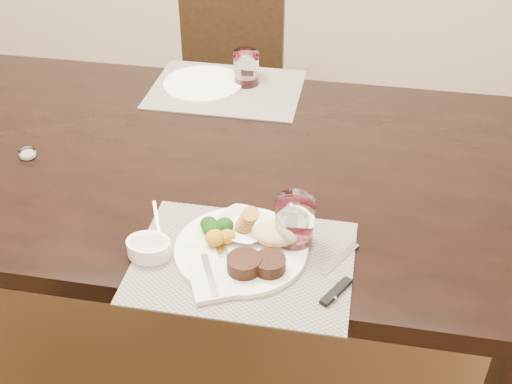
% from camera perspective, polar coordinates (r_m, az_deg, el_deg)
% --- Properties ---
extents(ground_plane, '(4.50, 4.50, 0.00)m').
position_cam_1_polar(ground_plane, '(2.22, -7.62, -12.93)').
color(ground_plane, '#4D3119').
rests_on(ground_plane, ground).
extents(dining_table, '(2.00, 1.00, 0.75)m').
position_cam_1_polar(dining_table, '(1.77, -9.31, 1.35)').
color(dining_table, black).
rests_on(dining_table, ground).
extents(chair_far, '(0.42, 0.42, 0.90)m').
position_cam_1_polar(chair_far, '(2.63, -2.57, 9.88)').
color(chair_far, black).
rests_on(chair_far, ground).
extents(placemat_near, '(0.46, 0.34, 0.00)m').
position_cam_1_polar(placemat_near, '(1.36, -1.14, -6.18)').
color(placemat_near, slate).
rests_on(placemat_near, dining_table).
extents(placemat_far, '(0.46, 0.34, 0.00)m').
position_cam_1_polar(placemat_far, '(2.01, -2.66, 9.12)').
color(placemat_far, slate).
rests_on(placemat_far, dining_table).
extents(dinner_plate, '(0.28, 0.28, 0.05)m').
position_cam_1_polar(dinner_plate, '(1.36, -0.82, -4.96)').
color(dinner_plate, white).
rests_on(dinner_plate, placemat_near).
extents(napkin_fork, '(0.16, 0.20, 0.02)m').
position_cam_1_polar(napkin_fork, '(1.33, -3.94, -6.96)').
color(napkin_fork, silver).
rests_on(napkin_fork, placemat_near).
extents(steak_knife, '(0.08, 0.20, 0.01)m').
position_cam_1_polar(steak_knife, '(1.31, 7.21, -8.06)').
color(steak_knife, silver).
rests_on(steak_knife, placemat_near).
extents(cracker_bowl, '(0.16, 0.16, 0.06)m').
position_cam_1_polar(cracker_bowl, '(1.42, -1.15, -3.16)').
color(cracker_bowl, white).
rests_on(cracker_bowl, placemat_near).
extents(sauce_ramekin, '(0.09, 0.14, 0.08)m').
position_cam_1_polar(sauce_ramekin, '(1.38, -9.51, -4.86)').
color(sauce_ramekin, white).
rests_on(sauce_ramekin, placemat_near).
extents(wine_glass_near, '(0.08, 0.08, 0.12)m').
position_cam_1_polar(wine_glass_near, '(1.37, 3.42, -2.92)').
color(wine_glass_near, white).
rests_on(wine_glass_near, placemat_near).
extents(far_plate, '(0.25, 0.25, 0.01)m').
position_cam_1_polar(far_plate, '(2.04, -4.74, 9.56)').
color(far_plate, white).
rests_on(far_plate, placemat_far).
extents(wine_glass_far, '(0.08, 0.08, 0.11)m').
position_cam_1_polar(wine_glass_far, '(2.02, -0.87, 10.83)').
color(wine_glass_far, white).
rests_on(wine_glass_far, placemat_far).
extents(salt_cellar, '(0.04, 0.04, 0.02)m').
position_cam_1_polar(salt_cellar, '(1.78, -19.64, 3.19)').
color(salt_cellar, white).
rests_on(salt_cellar, dining_table).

